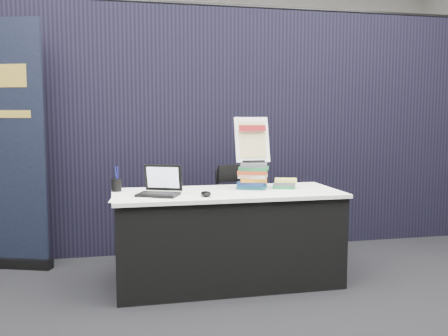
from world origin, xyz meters
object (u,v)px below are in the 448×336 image
(book_stack_short, at_px, (284,183))
(stacking_chair, at_px, (241,210))
(laptop, at_px, (158,188))
(book_stack_tall, at_px, (253,176))
(display_table, at_px, (227,237))
(info_sign, at_px, (252,140))

(book_stack_short, bearing_deg, stacking_chair, 125.75)
(laptop, xyz_separation_m, book_stack_tall, (0.80, 0.16, 0.05))
(stacking_chair, bearing_deg, display_table, -132.63)
(book_stack_tall, distance_m, stacking_chair, 0.51)
(display_table, xyz_separation_m, book_stack_tall, (0.24, 0.08, 0.48))
(book_stack_tall, relative_size, stacking_chair, 0.30)
(laptop, bearing_deg, book_stack_short, 31.74)
(laptop, height_order, book_stack_short, laptop)
(book_stack_tall, relative_size, info_sign, 0.71)
(book_stack_tall, distance_m, book_stack_short, 0.28)
(display_table, bearing_deg, book_stack_short, 8.36)
(laptop, distance_m, book_stack_tall, 0.81)
(display_table, height_order, stacking_chair, stacking_chair)
(display_table, height_order, book_stack_tall, book_stack_tall)
(book_stack_tall, bearing_deg, book_stack_short, -2.03)
(book_stack_tall, bearing_deg, info_sign, 90.00)
(laptop, xyz_separation_m, book_stack_short, (1.07, 0.15, -0.02))
(laptop, relative_size, stacking_chair, 0.39)
(display_table, xyz_separation_m, book_stack_short, (0.51, 0.07, 0.41))
(laptop, xyz_separation_m, info_sign, (0.80, 0.19, 0.35))
(display_table, relative_size, info_sign, 4.67)
(book_stack_tall, bearing_deg, stacking_chair, 90.17)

